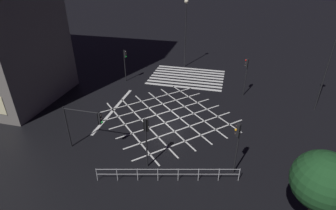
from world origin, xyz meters
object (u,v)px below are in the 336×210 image
Objects in this scene: traffic_light_sw_main at (246,70)px; street_lamp_west at (334,46)px; traffic_light_nw_main at (237,139)px; street_tree_near at (323,181)px; traffic_light_se_main at (125,59)px; traffic_light_ne_main at (85,120)px; traffic_light_median_north at (146,133)px; street_lamp_east at (186,20)px.

street_lamp_west reaches higher than traffic_light_sw_main.
traffic_light_nw_main is 0.72× the size of street_tree_near.
traffic_light_nw_main reaches higher than traffic_light_se_main.
traffic_light_sw_main is at bearing 47.69° from traffic_light_ne_main.
traffic_light_se_main is at bearing 99.85° from traffic_light_ne_main.
traffic_light_sw_main is (-0.71, -12.93, 0.11)m from traffic_light_nw_main.
traffic_light_nw_main is 19.11m from traffic_light_se_main.
traffic_light_sw_main is at bearing -93.16° from traffic_light_nw_main.
traffic_light_se_main is 0.69× the size of street_tree_near.
traffic_light_se_main is (13.48, -13.54, -0.10)m from traffic_light_nw_main.
traffic_light_median_north is (-7.41, 14.28, 0.03)m from traffic_light_se_main.
traffic_light_se_main is 21.78m from street_lamp_west.
street_lamp_west is at bearing -124.65° from traffic_light_nw_main.
traffic_light_median_north is 0.45× the size of street_lamp_east.
traffic_light_nw_main is 1.03× the size of traffic_light_median_north.
traffic_light_ne_main is at bearing -16.15° from street_tree_near.
street_lamp_east is at bearing -42.63° from traffic_light_sw_main.
street_tree_near reaches higher than traffic_light_se_main.
street_tree_near reaches higher than traffic_light_median_north.
street_tree_near is at bearing 100.01° from traffic_light_sw_main.
traffic_light_ne_main is at bearing 79.63° from street_lamp_east.
traffic_light_se_main is 16.09m from traffic_light_median_north.
street_lamp_east is (7.38, -20.38, 3.50)m from traffic_light_nw_main.
traffic_light_median_north is 0.46× the size of street_lamp_west.
traffic_light_ne_main is 0.92× the size of traffic_light_se_main.
traffic_light_median_north is at bearing -7.61° from traffic_light_ne_main.
street_tree_near is at bearing 114.23° from street_lamp_east.
street_lamp_east is (8.09, -7.45, 3.39)m from traffic_light_sw_main.
traffic_light_sw_main is 14.21m from traffic_light_se_main.
traffic_light_nw_main is 1.12× the size of traffic_light_ne_main.
street_lamp_west is (-13.95, -12.14, 3.68)m from traffic_light_median_north.
street_tree_near is (-9.84, 3.64, 1.42)m from traffic_light_median_north.
traffic_light_ne_main is 5.10m from traffic_light_median_north.
street_tree_near is at bearing -46.09° from traffic_light_se_main.
street_lamp_east reaches higher than traffic_light_ne_main.
traffic_light_sw_main is 8.12m from street_lamp_west.
street_lamp_west is (-7.87, -11.39, 3.61)m from traffic_light_nw_main.
traffic_light_nw_main is at bearing 109.90° from street_lamp_east.
street_lamp_west is (-15.25, 8.99, 0.11)m from street_lamp_east.
street_lamp_west is (-7.16, 1.54, 3.50)m from traffic_light_sw_main.
traffic_light_sw_main is 0.47× the size of street_lamp_east.
street_lamp_west reaches higher than traffic_light_se_main.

